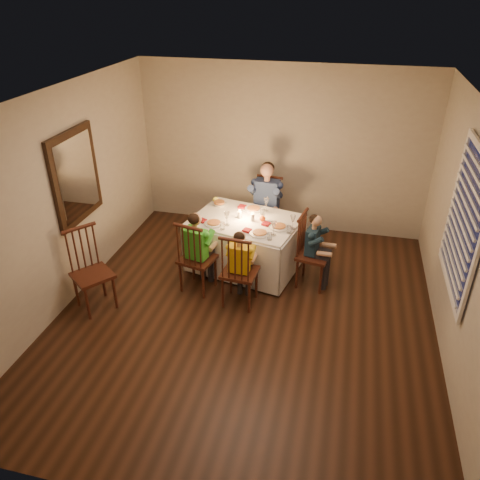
% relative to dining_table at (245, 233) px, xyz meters
% --- Properties ---
extents(ground, '(5.00, 5.00, 0.00)m').
position_rel_dining_table_xyz_m(ground, '(0.25, -1.10, -0.54)').
color(ground, black).
rests_on(ground, ground).
extents(wall_left, '(0.02, 5.00, 2.60)m').
position_rel_dining_table_xyz_m(wall_left, '(-2.00, -1.10, 0.76)').
color(wall_left, '#BAB39F').
rests_on(wall_left, ground).
extents(wall_right, '(0.02, 5.00, 2.60)m').
position_rel_dining_table_xyz_m(wall_right, '(2.50, -1.10, 0.76)').
color(wall_right, '#BAB39F').
rests_on(wall_right, ground).
extents(wall_back, '(4.50, 0.02, 2.60)m').
position_rel_dining_table_xyz_m(wall_back, '(0.25, 1.40, 0.76)').
color(wall_back, '#BAB39F').
rests_on(wall_back, ground).
extents(ceiling, '(5.00, 5.00, 0.00)m').
position_rel_dining_table_xyz_m(ceiling, '(0.25, -1.10, 2.06)').
color(ceiling, white).
rests_on(ceiling, wall_back).
extents(dining_table, '(1.63, 1.32, 0.72)m').
position_rel_dining_table_xyz_m(dining_table, '(0.00, 0.00, 0.00)').
color(dining_table, silver).
rests_on(dining_table, ground).
extents(chair_adult, '(0.46, 0.44, 1.03)m').
position_rel_dining_table_xyz_m(chair_adult, '(0.14, 0.80, -0.54)').
color(chair_adult, '#37170F').
rests_on(chair_adult, ground).
extents(chair_near_left, '(0.50, 0.48, 1.03)m').
position_rel_dining_table_xyz_m(chair_near_left, '(-0.48, -0.68, -0.54)').
color(chair_near_left, '#37170F').
rests_on(chair_near_left, ground).
extents(chair_near_right, '(0.45, 0.43, 1.03)m').
position_rel_dining_table_xyz_m(chair_near_right, '(0.12, -0.86, -0.54)').
color(chair_near_right, '#37170F').
rests_on(chair_near_right, ground).
extents(chair_end, '(0.47, 0.48, 1.03)m').
position_rel_dining_table_xyz_m(chair_end, '(0.97, -0.23, -0.54)').
color(chair_end, '#37170F').
rests_on(chair_end, ground).
extents(chair_extra, '(0.60, 0.60, 1.07)m').
position_rel_dining_table_xyz_m(chair_extra, '(-1.60, -1.37, -0.54)').
color(chair_extra, '#37170F').
rests_on(chair_extra, ground).
extents(adult, '(0.52, 0.48, 1.29)m').
position_rel_dining_table_xyz_m(adult, '(0.14, 0.80, -0.54)').
color(adult, navy).
rests_on(adult, ground).
extents(child_green, '(0.45, 0.43, 1.12)m').
position_rel_dining_table_xyz_m(child_green, '(-0.48, -0.68, -0.54)').
color(child_green, green).
rests_on(child_green, ground).
extents(child_yellow, '(0.35, 0.33, 1.03)m').
position_rel_dining_table_xyz_m(child_yellow, '(0.12, -0.86, -0.54)').
color(child_yellow, yellow).
rests_on(child_yellow, ground).
extents(child_teal, '(0.36, 0.38, 1.04)m').
position_rel_dining_table_xyz_m(child_teal, '(0.97, -0.23, -0.54)').
color(child_teal, '#172D3B').
rests_on(child_teal, ground).
extents(setting_adult, '(0.31, 0.31, 0.02)m').
position_rel_dining_table_xyz_m(setting_adult, '(0.04, 0.32, 0.23)').
color(setting_adult, silver).
rests_on(setting_adult, dining_table).
extents(setting_green, '(0.31, 0.31, 0.02)m').
position_rel_dining_table_xyz_m(setting_green, '(-0.38, -0.24, 0.23)').
color(setting_green, silver).
rests_on(setting_green, dining_table).
extents(setting_yellow, '(0.31, 0.31, 0.02)m').
position_rel_dining_table_xyz_m(setting_yellow, '(0.27, -0.37, 0.23)').
color(setting_yellow, silver).
rests_on(setting_yellow, dining_table).
extents(setting_teal, '(0.31, 0.31, 0.02)m').
position_rel_dining_table_xyz_m(setting_teal, '(0.48, -0.14, 0.23)').
color(setting_teal, silver).
rests_on(setting_teal, dining_table).
extents(candle_left, '(0.06, 0.06, 0.10)m').
position_rel_dining_table_xyz_m(candle_left, '(-0.09, 0.02, 0.27)').
color(candle_left, white).
rests_on(candle_left, dining_table).
extents(candle_right, '(0.06, 0.06, 0.10)m').
position_rel_dining_table_xyz_m(candle_right, '(0.10, -0.02, 0.27)').
color(candle_right, white).
rests_on(candle_right, dining_table).
extents(squash, '(0.09, 0.09, 0.09)m').
position_rel_dining_table_xyz_m(squash, '(-0.55, 0.43, 0.26)').
color(squash, '#F3EC40').
rests_on(squash, dining_table).
extents(orange_fruit, '(0.08, 0.08, 0.08)m').
position_rel_dining_table_xyz_m(orange_fruit, '(0.23, 0.00, 0.26)').
color(orange_fruit, orange).
rests_on(orange_fruit, dining_table).
extents(serving_bowl, '(0.25, 0.25, 0.05)m').
position_rel_dining_table_xyz_m(serving_bowl, '(-0.47, 0.34, 0.24)').
color(serving_bowl, silver).
rests_on(serving_bowl, dining_table).
extents(wall_mirror, '(0.06, 0.95, 1.15)m').
position_rel_dining_table_xyz_m(wall_mirror, '(-1.96, -0.80, 0.96)').
color(wall_mirror, black).
rests_on(wall_mirror, wall_left).
extents(window_blinds, '(0.07, 1.34, 1.54)m').
position_rel_dining_table_xyz_m(window_blinds, '(2.46, -1.00, 0.96)').
color(window_blinds, '#0C1233').
rests_on(window_blinds, wall_right).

